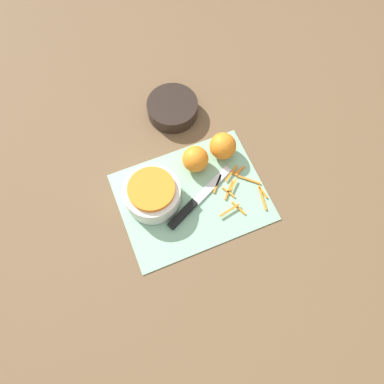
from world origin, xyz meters
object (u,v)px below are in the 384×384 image
(orange_left, at_px, (223,146))
(orange_right, at_px, (195,159))
(bowl_speckled, at_px, (152,194))
(knife, at_px, (190,207))
(bowl_dark, at_px, (173,108))

(orange_left, relative_size, orange_right, 1.03)
(bowl_speckled, relative_size, knife, 0.67)
(orange_left, bearing_deg, bowl_speckled, -165.35)
(bowl_dark, distance_m, orange_left, 0.20)
(bowl_speckled, bearing_deg, bowl_dark, 58.36)
(knife, bearing_deg, orange_left, 13.95)
(bowl_speckled, distance_m, orange_left, 0.24)
(orange_left, bearing_deg, orange_right, -174.50)
(orange_left, bearing_deg, bowl_dark, 113.20)
(bowl_dark, height_order, orange_right, orange_right)
(bowl_dark, xyz_separation_m, knife, (-0.07, -0.31, -0.01))
(bowl_speckled, xyz_separation_m, knife, (0.08, -0.06, -0.03))
(bowl_speckled, xyz_separation_m, bowl_dark, (0.15, 0.24, -0.02))
(knife, bearing_deg, bowl_dark, 51.77)
(knife, height_order, orange_left, orange_left)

